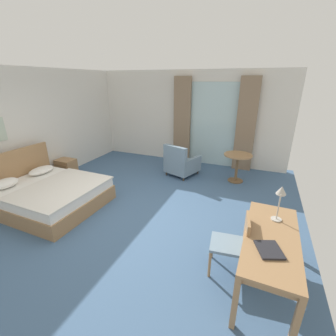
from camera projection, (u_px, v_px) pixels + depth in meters
name	position (u px, v px, depth m)	size (l,w,h in m)	color
ground	(131.00, 216.00, 4.56)	(6.35, 7.58, 0.10)	#426084
wall_back	(188.00, 118.00, 7.09)	(5.95, 0.12, 2.75)	silver
wall_left	(13.00, 133.00, 5.09)	(0.12, 7.18, 2.75)	silver
balcony_glass_door	(213.00, 125.00, 6.79)	(1.43, 0.02, 2.42)	silver
curtain_panel_left	(182.00, 121.00, 7.01)	(0.52, 0.10, 2.58)	#897056
curtain_panel_right	(246.00, 126.00, 6.35)	(0.52, 0.10, 2.58)	#897056
bed	(49.00, 194.00, 4.74)	(2.04, 1.74, 1.07)	#9E754C
nightstand	(67.00, 168.00, 6.18)	(0.47, 0.37, 0.49)	#9E754C
writing_desk	(271.00, 242.00, 2.76)	(0.65, 1.56, 0.74)	#9E754C
desk_chair	(235.00, 242.00, 3.01)	(0.50, 0.46, 0.87)	gray
desk_lamp	(281.00, 195.00, 2.96)	(0.14, 0.20, 0.48)	#B7B2A8
closed_book	(269.00, 250.00, 2.49)	(0.24, 0.29, 0.02)	#232328
armchair_by_window	(181.00, 164.00, 6.26)	(0.93, 0.96, 0.88)	gray
round_cafe_table	(237.00, 161.00, 5.81)	(0.70, 0.70, 0.73)	#9E754C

